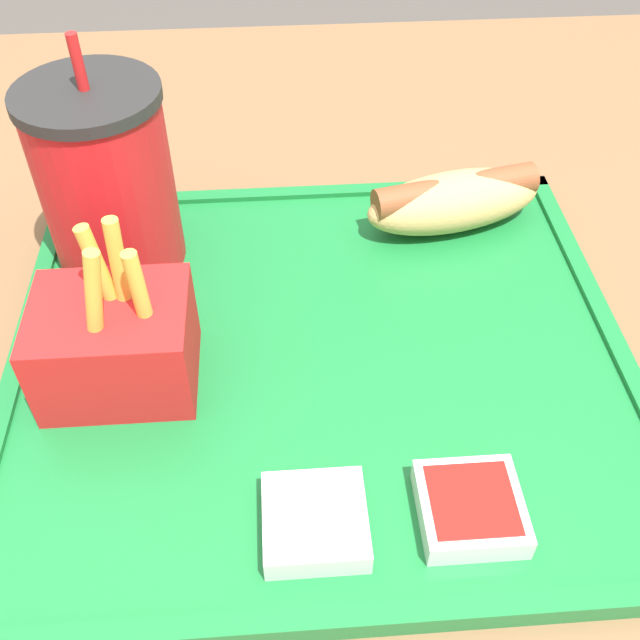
{
  "coord_description": "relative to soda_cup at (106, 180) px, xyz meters",
  "views": [
    {
      "loc": [
        0.02,
        -0.35,
        1.1
      ],
      "look_at": [
        0.04,
        -0.03,
        0.78
      ],
      "focal_mm": 42.0,
      "sensor_mm": 36.0,
      "label": 1
    }
  ],
  "objects": [
    {
      "name": "food_tray",
      "position": [
        0.14,
        -0.11,
        -0.07
      ],
      "size": [
        0.4,
        0.36,
        0.01
      ],
      "color": "#197233",
      "rests_on": "dining_table"
    },
    {
      "name": "soda_cup",
      "position": [
        0.0,
        0.0,
        0.0
      ],
      "size": [
        0.09,
        0.09,
        0.17
      ],
      "color": "red",
      "rests_on": "food_tray"
    },
    {
      "name": "fries_carton",
      "position": [
        0.01,
        -0.12,
        -0.03
      ],
      "size": [
        0.09,
        0.07,
        0.11
      ],
      "color": "red",
      "rests_on": "food_tray"
    },
    {
      "name": "sauce_cup_ketchup",
      "position": [
        0.21,
        -0.23,
        -0.06
      ],
      "size": [
        0.05,
        0.05,
        0.02
      ],
      "color": "silver",
      "rests_on": "food_tray"
    },
    {
      "name": "dining_table",
      "position": [
        0.1,
        -0.08,
        -0.44
      ],
      "size": [
        1.01,
        0.97,
        0.74
      ],
      "color": "brown",
      "rests_on": "ground_plane"
    },
    {
      "name": "hot_dog_far",
      "position": [
        0.25,
        0.02,
        -0.04
      ],
      "size": [
        0.14,
        0.08,
        0.04
      ],
      "color": "tan",
      "rests_on": "food_tray"
    },
    {
      "name": "sauce_cup_mayo",
      "position": [
        0.12,
        -0.23,
        -0.06
      ],
      "size": [
        0.05,
        0.05,
        0.02
      ],
      "color": "silver",
      "rests_on": "food_tray"
    }
  ]
}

